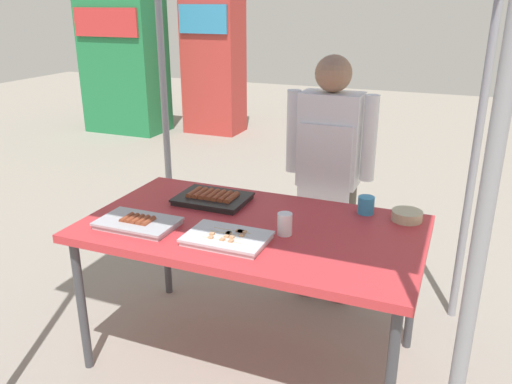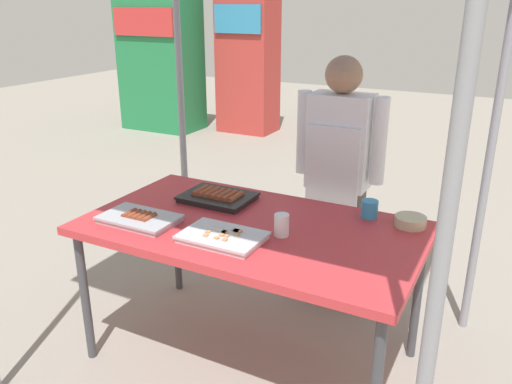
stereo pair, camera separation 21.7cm
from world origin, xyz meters
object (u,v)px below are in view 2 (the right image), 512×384
Objects in this scene: tray_pork_links at (139,219)px; neighbor_stall_left at (161,62)px; tray_meat_skewers at (223,237)px; drink_cup_near_edge at (369,209)px; stall_table at (251,235)px; neighbor_stall_right at (248,62)px; condiment_bowl at (410,221)px; tray_grilled_sausages at (218,197)px; vendor_woman at (338,166)px; drink_cup_by_wok at (282,225)px.

tray_pork_links is 0.20× the size of neighbor_stall_left.
drink_cup_near_edge is (0.50, 0.56, 0.03)m from tray_meat_skewers.
tray_meat_skewers is 5.55m from neighbor_stall_left.
stall_table is 5.07m from neighbor_stall_right.
stall_table is 0.23m from tray_meat_skewers.
tray_pork_links is 5.27m from neighbor_stall_left.
neighbor_stall_right is at bearing 118.57° from stall_table.
condiment_bowl reaches higher than tray_meat_skewers.
drink_cup_near_edge reaches higher than tray_grilled_sausages.
tray_meat_skewers is 0.19× the size of neighbor_stall_right.
neighbor_stall_left is (-3.78, 3.32, 0.07)m from vendor_woman.
vendor_woman is at bearing 77.07° from tray_meat_skewers.
tray_meat_skewers is 3.53× the size of drink_cup_by_wok.
tray_meat_skewers is at bearing -131.85° from drink_cup_near_edge.
tray_grilled_sausages is at bearing -172.24° from condiment_bowl.
tray_meat_skewers is (0.28, -0.41, -0.00)m from tray_grilled_sausages.
vendor_woman is 4.55m from neighbor_stall_right.
vendor_woman is 0.79× the size of neighbor_stall_left.
condiment_bowl is at bearing 7.76° from tray_grilled_sausages.
tray_meat_skewers is at bearing -98.25° from stall_table.
tray_pork_links is (-0.49, -0.22, 0.07)m from stall_table.
neighbor_stall_right is (-2.39, 4.66, 0.20)m from tray_meat_skewers.
neighbor_stall_left is (-4.07, 3.69, 0.14)m from drink_cup_near_edge.
tray_meat_skewers is 0.96m from vendor_woman.
tray_meat_skewers is 0.25× the size of vendor_woman.
tray_grilled_sausages is 1.00× the size of tray_pork_links.
neighbor_stall_left is at bearing 130.00° from tray_meat_skewers.
tray_pork_links is (-0.18, -0.42, -0.00)m from tray_grilled_sausages.
tray_meat_skewers reaches higher than stall_table.
neighbor_stall_right is (-2.42, 4.45, 0.27)m from stall_table.
neighbor_stall_left is (-3.56, 4.25, 0.17)m from tray_meat_skewers.
drink_cup_near_edge is 0.47m from vendor_woman.
neighbor_stall_left is at bearing 126.09° from tray_pork_links.
neighbor_stall_left is at bearing -41.33° from vendor_woman.
vendor_woman reaches higher than tray_pork_links.
condiment_bowl is 0.08× the size of neighbor_stall_left.
neighbor_stall_right reaches higher than condiment_bowl.
vendor_woman is at bearing 75.70° from stall_table.
drink_cup_by_wok reaches higher than stall_table.
drink_cup_near_edge is (0.96, 0.57, 0.03)m from tray_pork_links.
neighbor_stall_right is (-1.93, 4.67, 0.20)m from tray_pork_links.
condiment_bowl is (0.67, 0.34, 0.08)m from stall_table.
stall_table is at bearing -48.31° from neighbor_stall_left.
tray_pork_links is at bearing -165.17° from drink_cup_by_wok.
neighbor_stall_left is (-4.27, 3.70, 0.16)m from condiment_bowl.
neighbor_stall_right is (-2.60, 3.73, 0.10)m from vendor_woman.
neighbor_stall_right reaches higher than tray_pork_links.
stall_table is 5.41m from neighbor_stall_left.
drink_cup_near_edge reaches higher than stall_table.
neighbor_stall_left is 1.24m from neighbor_stall_right.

